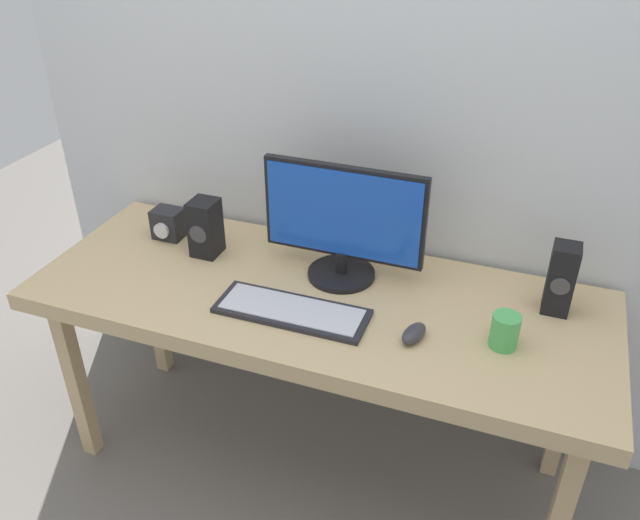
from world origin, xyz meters
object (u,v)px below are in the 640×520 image
Objects in this scene: audio_controller at (168,224)px; coffee_mug at (505,331)px; keyboard_primary at (292,311)px; speaker_right at (561,279)px; monitor at (343,222)px; mouse at (414,333)px; speaker_left at (205,228)px; desk at (316,310)px.

audio_controller is 1.17m from coffee_mug.
audio_controller is (-0.57, 0.26, 0.04)m from keyboard_primary.
speaker_right reaches higher than coffee_mug.
audio_controller is (-0.64, 0.02, -0.13)m from monitor.
mouse is 0.24m from coffee_mug.
monitor is 5.04× the size of mouse.
keyboard_primary is at bearing -158.16° from speaker_right.
coffee_mug reaches higher than keyboard_primary.
speaker_left is 1.95× the size of coffee_mug.
coffee_mug is (1.15, -0.20, -0.00)m from audio_controller.
speaker_left is (-0.42, 0.09, 0.16)m from desk.
monitor is 0.41m from mouse.
keyboard_primary is at bearing -173.88° from coffee_mug.
keyboard_primary is at bearing -104.12° from desk.
coffee_mug is (-0.12, -0.22, -0.06)m from speaker_right.
monitor is at bearing 160.54° from coffee_mug.
speaker_left reaches higher than coffee_mug.
keyboard_primary is 2.09× the size of speaker_right.
monitor reaches higher than speaker_left.
speaker_right is at bearing 3.39° from monitor.
speaker_right reaches higher than desk.
speaker_left is 1.84× the size of audio_controller.
audio_controller is at bearing 164.28° from speaker_left.
speaker_right is 0.26m from coffee_mug.
coffee_mug is at bearing 29.39° from mouse.
monitor reaches higher than desk.
keyboard_primary is at bearing -24.89° from audio_controller.
desk is 0.35m from mouse.
desk is 8.18× the size of speaker_right.
monitor is 2.61× the size of speaker_left.
speaker_right is 1.10m from speaker_left.
speaker_right is at bearing 53.86° from mouse.
audio_controller reaches higher than coffee_mug.
mouse is 0.52× the size of speaker_left.
speaker_left is at bearing 171.21° from coffee_mug.
desk is at bearing 176.39° from mouse.
speaker_left is at bearing 167.38° from desk.
speaker_right is (0.71, 0.28, 0.10)m from keyboard_primary.
coffee_mug is (0.56, -0.06, 0.11)m from desk.
coffee_mug reaches higher than mouse.
monitor reaches higher than mouse.
monitor is 0.47m from speaker_left.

